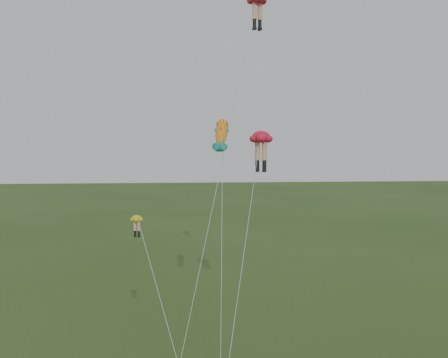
{
  "coord_description": "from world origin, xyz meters",
  "views": [
    {
      "loc": [
        -1.52,
        -26.02,
        14.17
      ],
      "look_at": [
        1.21,
        6.0,
        11.81
      ],
      "focal_mm": 40.0,
      "sensor_mm": 36.0,
      "label": 1
    }
  ],
  "objects": [
    {
      "name": "legs_kite_red_high",
      "position": [
        3.78,
        9.45,
        23.69
      ],
      "size": [
        7.06,
        10.38,
        24.64
      ],
      "rotation": [
        0.0,
        0.0,
        0.42
      ],
      "color": "red",
      "rests_on": "ground"
    },
    {
      "name": "legs_kite_red_mid",
      "position": [
        3.79,
        7.21,
        14.18
      ],
      "size": [
        4.62,
        10.16,
        14.95
      ],
      "rotation": [
        0.0,
        0.0,
        -0.45
      ],
      "color": "red",
      "rests_on": "ground"
    },
    {
      "name": "legs_kite_yellow",
      "position": [
        -4.01,
        4.01,
        8.72
      ],
      "size": [
        3.86,
        6.57,
        9.76
      ],
      "rotation": [
        0.0,
        0.0,
        -0.32
      ],
      "color": "yellow",
      "rests_on": "ground"
    },
    {
      "name": "fish_kite",
      "position": [
        1.18,
        7.66,
        14.73
      ],
      "size": [
        1.48,
        9.32,
        16.01
      ],
      "rotation": [
        0.63,
        0.0,
        -0.16
      ],
      "color": "yellow",
      "rests_on": "ground"
    }
  ]
}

